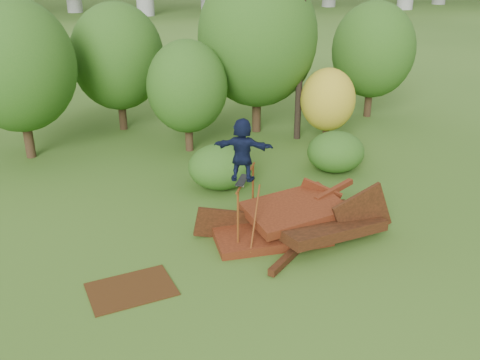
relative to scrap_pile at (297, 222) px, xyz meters
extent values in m
plane|color=#2D5116|center=(-0.73, -1.33, -0.41)|extent=(240.00, 240.00, 0.00)
cube|color=#3D180A|center=(-0.80, 0.05, -0.23)|extent=(3.24, 2.02, 0.53)
cube|color=black|center=(0.70, -0.25, 0.01)|extent=(3.57, 2.80, 0.61)
cube|color=#3D180A|center=(0.00, 0.25, 0.29)|extent=(3.12, 2.40, 0.58)
cube|color=black|center=(1.80, -0.45, 0.24)|extent=(1.99, 0.37, 1.94)
cube|color=#3D180A|center=(1.00, 1.05, 0.14)|extent=(1.23, 1.10, 1.47)
cube|color=black|center=(-2.00, 0.45, -0.06)|extent=(1.91, 0.14, 1.23)
cube|color=black|center=(-0.50, -1.15, -0.29)|extent=(1.79, 1.77, 0.19)
cube|color=#3D180A|center=(1.40, 0.75, 0.54)|extent=(1.45, 0.80, 0.37)
cylinder|color=brown|center=(-1.85, -0.51, 0.49)|extent=(0.06, 0.06, 1.81)
cylinder|color=brown|center=(-1.01, 1.23, 0.49)|extent=(0.06, 0.06, 1.81)
cylinder|color=brown|center=(-1.43, 0.36, 1.39)|extent=(1.03, 2.04, 0.06)
cube|color=black|center=(-1.63, -0.05, 1.49)|extent=(0.55, 0.82, 0.03)
cylinder|color=beige|center=(-1.68, -0.35, 1.45)|extent=(0.05, 0.06, 0.06)
cylinder|color=beige|center=(-1.83, -0.27, 1.45)|extent=(0.05, 0.06, 0.06)
cylinder|color=beige|center=(-1.43, 0.17, 1.45)|extent=(0.05, 0.06, 0.06)
cylinder|color=beige|center=(-1.58, 0.25, 1.45)|extent=(0.05, 0.06, 0.06)
imported|color=black|center=(-1.63, -0.05, 2.37)|extent=(1.67, 1.09, 1.72)
cube|color=#3B210C|center=(-4.79, -1.73, -0.40)|extent=(2.30, 1.86, 0.03)
cylinder|color=black|center=(-8.35, 8.43, 0.59)|extent=(0.37, 0.37, 2.01)
ellipsoid|color=#1E4E14|center=(-8.35, 8.43, 3.24)|extent=(4.37, 4.37, 5.02)
cylinder|color=black|center=(-4.65, 11.34, 0.48)|extent=(0.35, 0.35, 1.80)
ellipsoid|color=#1E4E14|center=(-4.65, 11.34, 2.91)|extent=(4.07, 4.07, 4.68)
cylinder|color=black|center=(-2.06, 7.82, 0.32)|extent=(0.33, 0.33, 1.47)
ellipsoid|color=#1E4E14|center=(-2.06, 7.82, 2.25)|extent=(3.20, 3.20, 3.68)
cylinder|color=black|center=(1.26, 9.69, 0.71)|extent=(0.39, 0.39, 2.25)
ellipsoid|color=#1E4E14|center=(1.26, 9.69, 3.77)|extent=(5.15, 5.15, 5.92)
cylinder|color=black|center=(3.81, 7.62, 0.08)|extent=(0.29, 0.29, 0.99)
ellipsoid|color=#A58C19|center=(3.81, 7.62, 1.44)|extent=(2.30, 2.30, 2.65)
cylinder|color=black|center=(7.25, 10.80, 0.48)|extent=(0.35, 0.35, 1.79)
ellipsoid|color=#1E4E14|center=(7.25, 10.80, 2.85)|extent=(3.93, 3.93, 4.52)
ellipsoid|color=#1E4E14|center=(-1.51, 3.84, 0.36)|extent=(2.23, 2.06, 1.54)
ellipsoid|color=#1E4E14|center=(2.94, 4.38, 0.34)|extent=(2.13, 1.95, 1.51)
cylinder|color=black|center=(2.75, 8.29, 4.96)|extent=(0.28, 0.28, 10.75)
camera|label=1|loc=(-4.60, -12.94, 7.19)|focal=40.00mm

